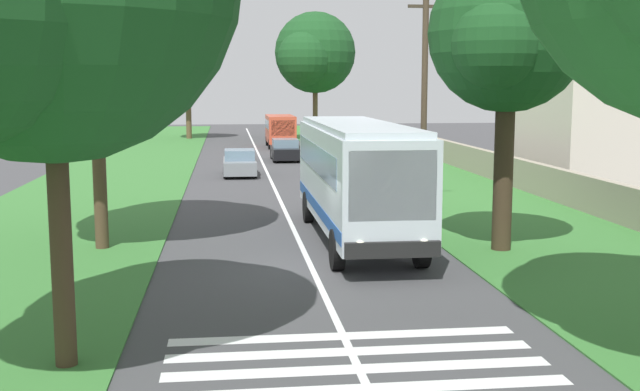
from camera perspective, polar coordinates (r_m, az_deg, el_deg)
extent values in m
plane|color=#424244|center=(20.65, -0.50, -5.59)|extent=(160.00, 160.00, 0.00)
cube|color=#387533|center=(35.79, -16.39, -0.06)|extent=(120.00, 8.00, 0.04)
cube|color=#387533|center=(36.79, 9.68, 0.36)|extent=(120.00, 8.00, 0.04)
cube|color=silver|center=(35.36, -3.17, 0.13)|extent=(110.00, 0.16, 0.01)
cube|color=silver|center=(24.45, 2.66, 1.54)|extent=(11.00, 2.50, 2.90)
cube|color=slate|center=(24.69, 2.55, 2.82)|extent=(9.68, 2.54, 0.85)
cube|color=slate|center=(19.08, 5.35, 0.72)|extent=(0.08, 2.20, 1.74)
cube|color=#1E4C9E|center=(24.58, 2.64, -0.78)|extent=(10.78, 2.53, 0.36)
cube|color=silver|center=(24.32, 2.68, 5.14)|extent=(10.56, 2.30, 0.18)
cube|color=black|center=(19.23, 5.37, -3.99)|extent=(0.16, 2.40, 0.40)
sphere|color=#F2EDCC|center=(19.11, 2.97, -3.65)|extent=(0.24, 0.24, 0.24)
sphere|color=#F2EDCC|center=(19.45, 7.66, -3.51)|extent=(0.24, 0.24, 0.24)
cylinder|color=black|center=(20.72, 1.26, -3.99)|extent=(1.10, 0.32, 1.10)
cylinder|color=black|center=(27.94, -0.87, -0.84)|extent=(1.10, 0.32, 1.10)
cylinder|color=black|center=(21.16, 7.45, -3.80)|extent=(1.10, 0.32, 1.10)
cylinder|color=black|center=(28.27, 3.77, -0.76)|extent=(1.10, 0.32, 1.10)
cube|color=silver|center=(12.99, 3.56, -13.98)|extent=(0.45, 6.80, 0.01)
cube|color=silver|center=(13.81, 2.87, -12.60)|extent=(0.45, 6.80, 0.01)
cube|color=silver|center=(14.65, 2.27, -11.37)|extent=(0.45, 6.80, 0.01)
cube|color=silver|center=(15.49, 1.74, -10.27)|extent=(0.45, 6.80, 0.01)
cube|color=gray|center=(42.76, -5.92, 2.18)|extent=(4.30, 1.75, 0.70)
cube|color=slate|center=(42.60, -5.93, 3.00)|extent=(2.00, 1.61, 0.55)
cylinder|color=black|center=(41.44, -6.97, 1.69)|extent=(0.64, 0.22, 0.64)
cylinder|color=black|center=(44.12, -6.96, 2.08)|extent=(0.64, 0.22, 0.64)
cylinder|color=black|center=(41.46, -4.81, 1.72)|extent=(0.64, 0.22, 0.64)
cylinder|color=black|center=(44.14, -4.94, 2.11)|extent=(0.64, 0.22, 0.64)
cube|color=black|center=(51.17, -2.58, 3.18)|extent=(4.30, 1.75, 0.70)
cube|color=slate|center=(51.02, -2.58, 3.87)|extent=(2.00, 1.61, 0.55)
cylinder|color=black|center=(49.80, -3.36, 2.80)|extent=(0.64, 0.22, 0.64)
cylinder|color=black|center=(52.48, -3.54, 3.07)|extent=(0.64, 0.22, 0.64)
cylinder|color=black|center=(49.91, -1.57, 2.82)|extent=(0.64, 0.22, 0.64)
cylinder|color=black|center=(52.59, -1.84, 3.09)|extent=(0.64, 0.22, 0.64)
cube|color=#CC4C33|center=(62.17, -2.93, 4.92)|extent=(6.00, 2.10, 2.10)
cube|color=slate|center=(62.35, -2.95, 5.28)|extent=(5.04, 2.13, 0.70)
cube|color=slate|center=(59.20, -2.74, 4.97)|extent=(0.06, 1.76, 1.18)
cylinder|color=black|center=(60.29, -3.71, 3.77)|extent=(0.76, 0.24, 0.76)
cylinder|color=black|center=(64.08, -3.89, 4.02)|extent=(0.76, 0.24, 0.76)
cylinder|color=black|center=(60.42, -1.90, 3.79)|extent=(0.76, 0.24, 0.76)
cylinder|color=black|center=(64.20, -2.19, 4.04)|extent=(0.76, 0.24, 0.76)
cylinder|color=#3D2D1E|center=(13.95, -18.54, -2.08)|extent=(0.37, 0.37, 4.96)
sphere|color=#19471E|center=(15.69, -17.74, 12.79)|extent=(4.27, 4.27, 4.27)
cylinder|color=brown|center=(72.93, -9.64, 6.40)|extent=(0.50, 0.50, 5.74)
sphere|color=#19471E|center=(72.94, -9.72, 9.84)|extent=(5.45, 5.45, 5.45)
sphere|color=#19471E|center=(74.56, -9.65, 9.48)|extent=(3.67, 3.67, 3.67)
sphere|color=#19471E|center=(71.61, -10.43, 9.53)|extent=(3.68, 3.68, 3.68)
cylinder|color=#4C3826|center=(23.89, -15.97, 3.70)|extent=(0.40, 0.40, 6.30)
cylinder|color=brown|center=(70.61, -0.35, 6.49)|extent=(0.45, 0.45, 5.79)
sphere|color=#19471E|center=(70.64, -0.36, 10.46)|extent=(7.24, 7.24, 7.24)
sphere|color=#19471E|center=(72.78, -0.55, 9.96)|extent=(4.23, 4.23, 4.23)
sphere|color=#19471E|center=(68.71, -1.10, 10.07)|extent=(4.86, 4.86, 4.86)
cylinder|color=#3D2D1E|center=(23.43, 13.33, 2.23)|extent=(0.57, 0.57, 5.09)
sphere|color=#19471E|center=(23.37, 13.64, 11.55)|extent=(4.58, 4.58, 4.58)
sphere|color=#19471E|center=(24.64, 12.48, 10.59)|extent=(3.00, 3.00, 3.00)
sphere|color=#19471E|center=(22.04, 12.96, 10.90)|extent=(2.61, 2.61, 2.61)
cylinder|color=#473828|center=(30.77, 7.66, 6.86)|extent=(0.24, 0.24, 8.46)
cube|color=#3D3326|center=(30.91, 7.79, 13.60)|extent=(0.12, 1.40, 0.12)
cube|color=#9E937F|center=(42.47, 12.20, 2.29)|extent=(70.00, 0.40, 1.40)
cube|color=beige|center=(43.80, 20.02, 5.35)|extent=(9.43, 7.72, 6.35)
cube|color=#4C4C56|center=(43.81, 20.26, 10.19)|extent=(10.03, 8.32, 1.05)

